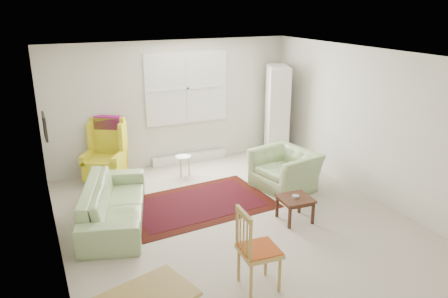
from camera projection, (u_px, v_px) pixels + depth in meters
name	position (u px, v px, depth m)	size (l,w,h in m)	color
room	(228.00, 138.00, 6.54)	(5.04, 5.54, 2.51)	#BBAFA0
rug	(197.00, 204.00, 7.23)	(2.42, 1.55, 0.02)	black
sofa	(114.00, 195.00, 6.54)	(2.15, 0.84, 0.87)	#8FAA71
armchair	(285.00, 166.00, 7.76)	(1.05, 0.92, 0.82)	#8FAA71
wingback_chair	(104.00, 151.00, 8.00)	(0.68, 0.72, 1.18)	yellow
coffee_table	(295.00, 209.00, 6.65)	(0.47, 0.47, 0.39)	#3E1E13
stool	(183.00, 166.00, 8.39)	(0.30, 0.30, 0.40)	white
cabinet	(277.00, 113.00, 9.15)	(0.41, 0.78, 1.96)	white
desk_chair	(259.00, 249.00, 5.00)	(0.44, 0.44, 1.01)	#A78A43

